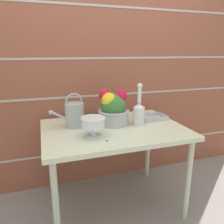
{
  "coord_description": "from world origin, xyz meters",
  "views": [
    {
      "loc": [
        -0.54,
        -1.61,
        1.34
      ],
      "look_at": [
        0.0,
        0.04,
        0.86
      ],
      "focal_mm": 35.0,
      "sensor_mm": 36.0,
      "label": 1
    }
  ],
  "objects_px": {
    "crystal_pedestal_bowl": "(93,123)",
    "glass_decanter": "(139,112)",
    "watering_can": "(74,114)",
    "flower_planter": "(113,109)",
    "wire_tray": "(152,118)"
  },
  "relations": [
    {
      "from": "flower_planter",
      "to": "wire_tray",
      "type": "height_order",
      "value": "flower_planter"
    },
    {
      "from": "glass_decanter",
      "to": "wire_tray",
      "type": "height_order",
      "value": "glass_decanter"
    },
    {
      "from": "watering_can",
      "to": "wire_tray",
      "type": "xyz_separation_m",
      "value": [
        0.71,
        -0.01,
        -0.1
      ]
    },
    {
      "from": "watering_can",
      "to": "glass_decanter",
      "type": "relative_size",
      "value": 0.84
    },
    {
      "from": "glass_decanter",
      "to": "wire_tray",
      "type": "relative_size",
      "value": 1.49
    },
    {
      "from": "crystal_pedestal_bowl",
      "to": "glass_decanter",
      "type": "bearing_deg",
      "value": 18.5
    },
    {
      "from": "watering_can",
      "to": "crystal_pedestal_bowl",
      "type": "height_order",
      "value": "watering_can"
    },
    {
      "from": "watering_can",
      "to": "crystal_pedestal_bowl",
      "type": "bearing_deg",
      "value": -68.91
    },
    {
      "from": "watering_can",
      "to": "wire_tray",
      "type": "relative_size",
      "value": 1.24
    },
    {
      "from": "crystal_pedestal_bowl",
      "to": "glass_decanter",
      "type": "height_order",
      "value": "glass_decanter"
    },
    {
      "from": "watering_can",
      "to": "flower_planter",
      "type": "xyz_separation_m",
      "value": [
        0.33,
        -0.03,
        0.03
      ]
    },
    {
      "from": "wire_tray",
      "to": "watering_can",
      "type": "bearing_deg",
      "value": 178.96
    },
    {
      "from": "flower_planter",
      "to": "glass_decanter",
      "type": "distance_m",
      "value": 0.22
    },
    {
      "from": "crystal_pedestal_bowl",
      "to": "flower_planter",
      "type": "bearing_deg",
      "value": 44.78
    },
    {
      "from": "crystal_pedestal_bowl",
      "to": "flower_planter",
      "type": "xyz_separation_m",
      "value": [
        0.23,
        0.23,
        0.03
      ]
    }
  ]
}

